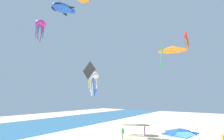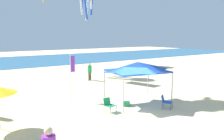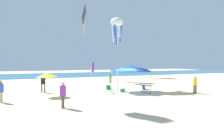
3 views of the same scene
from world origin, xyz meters
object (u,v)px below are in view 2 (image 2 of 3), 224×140
Objects in this scene: canopy_tent at (138,67)px; banner_flag at (71,73)px; folding_chair_left_of_tent at (165,101)px; folding_chair_right_of_tent at (109,104)px; cooler_box at (127,102)px; person_far_stroller at (90,70)px.

banner_flag is (-3.26, 3.07, -0.50)m from canopy_tent.
folding_chair_left_of_tent is 0.26× the size of banner_flag.
folding_chair_right_of_tent is 1.76m from cooler_box.
cooler_box is 4.24m from banner_flag.
folding_chair_right_of_tent is at bearing -79.28° from banner_flag.
person_far_stroller is (4.88, 5.82, -0.91)m from banner_flag.
canopy_tent is 5.51× the size of cooler_box.
cooler_box is (1.69, 0.41, -0.27)m from folding_chair_right_of_tent.
folding_chair_right_of_tent reaches higher than cooler_box.
person_far_stroller is at bearing 79.68° from canopy_tent.
canopy_tent is 5.00× the size of folding_chair_right_of_tent.
folding_chair_left_of_tent is 2.47m from cooler_box.
person_far_stroller is at bearing 57.44° from folding_chair_right_of_tent.
canopy_tent reaches higher than folding_chair_right_of_tent.
person_far_stroller is (1.62, 8.88, -1.40)m from canopy_tent.
banner_flag is 1.84× the size of person_far_stroller.
folding_chair_right_of_tent is at bearing -170.86° from canopy_tent.
cooler_box is (-0.91, -0.01, -2.23)m from canopy_tent.
cooler_box is 0.23× the size of banner_flag.
canopy_tent reaches higher than person_far_stroller.
banner_flag is 7.64m from person_far_stroller.
canopy_tent reaches higher than cooler_box.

